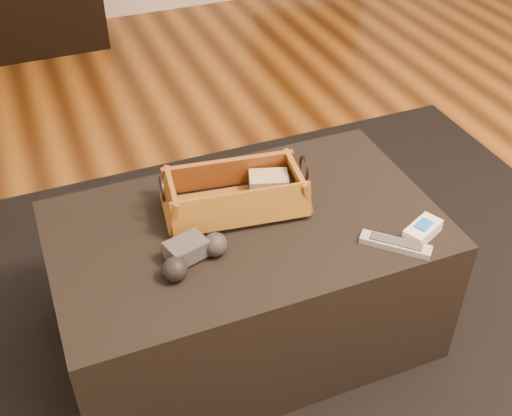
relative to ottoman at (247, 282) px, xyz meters
name	(u,v)px	position (x,y,z in m)	size (l,w,h in m)	color
floor	(311,355)	(0.14, -0.14, -0.23)	(5.00, 5.50, 0.01)	brown
baseboard	(111,7)	(0.14, 2.59, -0.16)	(5.00, 0.04, 0.12)	white
area_rug	(254,345)	(0.00, -0.05, -0.22)	(2.60, 2.00, 0.01)	black
ottoman	(247,282)	(0.00, 0.00, 0.00)	(1.00, 0.60, 0.42)	black
tv_remote	(229,205)	(-0.02, 0.06, 0.23)	(0.20, 0.04, 0.02)	black
cloth_bundle	(269,184)	(0.10, 0.09, 0.25)	(0.10, 0.07, 0.06)	tan
wicker_basket	(235,195)	(0.00, 0.07, 0.25)	(0.40, 0.24, 0.13)	#A55825
game_controller	(192,254)	(-0.17, -0.09, 0.24)	(0.19, 0.14, 0.06)	#38383B
silver_remote	(396,244)	(0.31, -0.22, 0.22)	(0.15, 0.15, 0.02)	#B0B2B8
cream_gadget	(423,230)	(0.39, -0.21, 0.23)	(0.12, 0.09, 0.04)	silver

